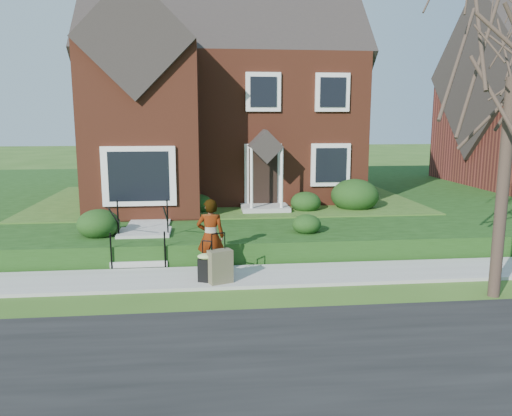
{
  "coord_description": "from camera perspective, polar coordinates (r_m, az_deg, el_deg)",
  "views": [
    {
      "loc": [
        -0.86,
        -11.25,
        3.71
      ],
      "look_at": [
        0.54,
        2.0,
        1.32
      ],
      "focal_mm": 35.0,
      "sensor_mm": 36.0,
      "label": 1
    }
  ],
  "objects": [
    {
      "name": "main_house",
      "position": [
        20.93,
        -4.35,
        14.41
      ],
      "size": [
        10.4,
        10.2,
        9.4
      ],
      "color": "maroon",
      "rests_on": "terrace"
    },
    {
      "name": "foundation_shrubs",
      "position": [
        16.33,
        -0.1,
        0.89
      ],
      "size": [
        10.07,
        4.72,
        1.16
      ],
      "color": "black",
      "rests_on": "terrace"
    },
    {
      "name": "suitcase_olive",
      "position": [
        11.24,
        -4.11,
        -6.67
      ],
      "size": [
        0.59,
        0.46,
        1.13
      ],
      "rotation": [
        0.0,
        0.0,
        0.38
      ],
      "color": "brown",
      "rests_on": "sidewalk"
    },
    {
      "name": "suitcase_black",
      "position": [
        11.33,
        -5.7,
        -6.61
      ],
      "size": [
        0.48,
        0.44,
        0.94
      ],
      "rotation": [
        0.0,
        0.0,
        -0.39
      ],
      "color": "black",
      "rests_on": "sidewalk"
    },
    {
      "name": "terrace",
      "position": [
        22.93,
        6.29,
        1.57
      ],
      "size": [
        44.0,
        20.0,
        0.6
      ],
      "primitive_type": "cube",
      "color": "#17370F",
      "rests_on": "ground"
    },
    {
      "name": "ground",
      "position": [
        11.88,
        -1.58,
        -8.02
      ],
      "size": [
        120.0,
        120.0,
        0.0
      ],
      "primitive_type": "plane",
      "color": "#2D5119",
      "rests_on": "ground"
    },
    {
      "name": "walkway",
      "position": [
        16.62,
        -11.57,
        -0.7
      ],
      "size": [
        1.2,
        6.0,
        0.06
      ],
      "primitive_type": "cube",
      "color": "#9E9B93",
      "rests_on": "terrace"
    },
    {
      "name": "street",
      "position": [
        7.32,
        1.66,
        -20.24
      ],
      "size": [
        60.0,
        6.0,
        0.01
      ],
      "primitive_type": "cube",
      "color": "black",
      "rests_on": "ground"
    },
    {
      "name": "front_steps",
      "position": [
        13.59,
        -12.8,
        -3.85
      ],
      "size": [
        1.4,
        2.02,
        1.5
      ],
      "color": "#9E9B93",
      "rests_on": "ground"
    },
    {
      "name": "sidewalk",
      "position": [
        11.87,
        -1.58,
        -7.84
      ],
      "size": [
        60.0,
        1.6,
        0.08
      ],
      "primitive_type": "cube",
      "color": "#9E9B93",
      "rests_on": "ground"
    },
    {
      "name": "woman",
      "position": [
        11.81,
        -5.21,
        -3.24
      ],
      "size": [
        0.68,
        0.48,
        1.79
      ],
      "primitive_type": "imported",
      "rotation": [
        0.0,
        0.0,
        3.07
      ],
      "color": "#999999",
      "rests_on": "sidewalk"
    }
  ]
}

